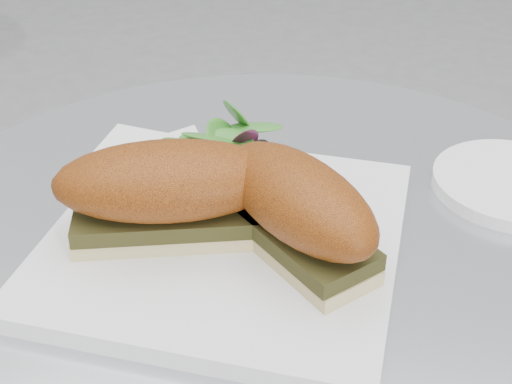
# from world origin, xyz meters

# --- Properties ---
(plate) EXTENTS (0.29, 0.29, 0.02)m
(plate) POSITION_xyz_m (-0.04, -0.01, 0.74)
(plate) COLOR silver
(plate) RESTS_ON table
(sandwich_left) EXTENTS (0.20, 0.14, 0.08)m
(sandwich_left) POSITION_xyz_m (-0.08, -0.03, 0.79)
(sandwich_left) COLOR #CAC07E
(sandwich_left) RESTS_ON plate
(sandwich_right) EXTENTS (0.17, 0.16, 0.08)m
(sandwich_right) POSITION_xyz_m (0.03, -0.03, 0.79)
(sandwich_right) COLOR #CAC07E
(sandwich_right) RESTS_ON plate
(salad) EXTENTS (0.12, 0.12, 0.05)m
(salad) POSITION_xyz_m (-0.07, 0.07, 0.77)
(salad) COLOR #3E862B
(salad) RESTS_ON plate
(napkin) EXTENTS (0.18, 0.18, 0.02)m
(napkin) POSITION_xyz_m (-0.12, 0.06, 0.74)
(napkin) COLOR white
(napkin) RESTS_ON table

